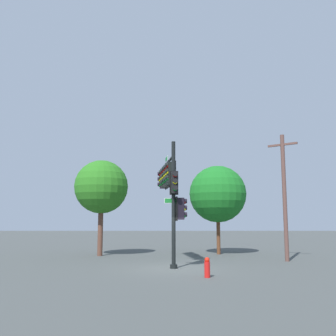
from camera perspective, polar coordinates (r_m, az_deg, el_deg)
ground_plane at (r=19.04m, az=0.87°, el=-15.14°), size 120.00×120.00×0.00m
signal_pole_assembly at (r=20.69m, az=0.19°, el=-2.34°), size 5.71×1.63×6.39m
utility_pole at (r=23.14m, az=17.40°, el=-3.78°), size 1.18×1.51×7.47m
fire_hydrant at (r=16.20m, az=6.02°, el=-14.91°), size 0.33×0.24×0.83m
tree_near at (r=25.78m, az=-10.16°, el=-2.90°), size 3.63×3.63×6.42m
tree_mid at (r=26.67m, az=7.62°, el=-3.98°), size 4.01×4.01×6.20m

